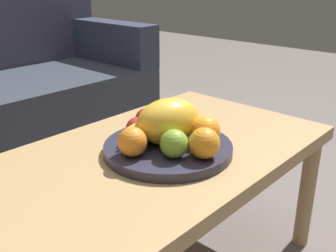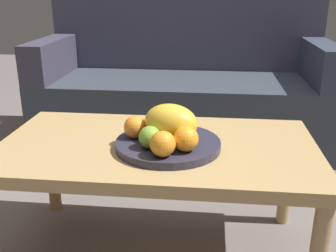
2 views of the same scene
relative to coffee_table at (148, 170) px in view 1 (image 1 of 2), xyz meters
name	(u,v)px [view 1 (image 1 of 2)]	position (x,y,z in m)	size (l,w,h in m)	color
coffee_table	(148,170)	(0.00, 0.00, 0.00)	(1.05, 0.58, 0.43)	tan
fruit_bowl	(168,148)	(0.04, -0.03, 0.06)	(0.34, 0.34, 0.03)	#2D2B3E
melon_large_front	(169,121)	(0.05, -0.03, 0.13)	(0.17, 0.12, 0.12)	yellow
orange_front	(204,143)	(0.04, -0.15, 0.11)	(0.08, 0.08, 0.08)	orange
orange_left	(132,142)	(-0.07, -0.02, 0.11)	(0.07, 0.07, 0.07)	orange
orange_right	(205,131)	(0.10, -0.11, 0.11)	(0.08, 0.08, 0.08)	orange
apple_front	(137,128)	(0.01, 0.05, 0.11)	(0.06, 0.06, 0.06)	red
apple_left	(147,119)	(0.07, 0.07, 0.11)	(0.07, 0.07, 0.07)	red
apple_right	(174,144)	(-0.01, -0.10, 0.11)	(0.07, 0.07, 0.07)	#7BA931
banana_bunch	(146,130)	(0.02, 0.02, 0.11)	(0.17, 0.08, 0.06)	yellow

